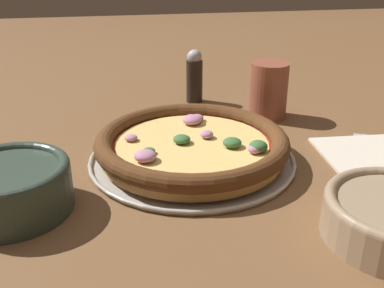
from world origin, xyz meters
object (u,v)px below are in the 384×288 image
(drinking_cup, at_px, (269,90))
(fork, at_px, (368,154))
(napkin, at_px, (367,155))
(pepper_shaker, at_px, (194,76))
(pizza_tray, at_px, (192,158))
(bowl_near, at_px, (10,186))
(pizza, at_px, (192,144))

(drinking_cup, bearing_deg, fork, -153.16)
(drinking_cup, bearing_deg, napkin, -154.85)
(pepper_shaker, bearing_deg, napkin, -145.88)
(pizza_tray, bearing_deg, drinking_cup, -47.33)
(bowl_near, height_order, drinking_cup, drinking_cup)
(pizza, bearing_deg, pepper_shaker, -11.58)
(bowl_near, relative_size, pepper_shaker, 1.35)
(bowl_near, bearing_deg, napkin, -83.53)
(pizza_tray, relative_size, fork, 1.67)
(pizza_tray, relative_size, bowl_near, 2.11)
(pizza, bearing_deg, fork, -96.57)
(drinking_cup, height_order, pepper_shaker, pepper_shaker)
(pizza, distance_m, fork, 0.27)
(pizza_tray, distance_m, pepper_shaker, 0.28)
(napkin, height_order, pepper_shaker, pepper_shaker)
(drinking_cup, bearing_deg, pepper_shaker, 46.06)
(pizza, bearing_deg, pizza_tray, 77.77)
(bowl_near, bearing_deg, drinking_cup, -58.49)
(bowl_near, bearing_deg, pepper_shaker, -38.90)
(pizza, xyz_separation_m, bowl_near, (-0.09, 0.24, 0.01))
(pizza_tray, height_order, bowl_near, bowl_near)
(drinking_cup, xyz_separation_m, napkin, (-0.19, -0.09, -0.05))
(pizza_tray, xyz_separation_m, napkin, (-0.04, -0.26, -0.00))
(drinking_cup, distance_m, pepper_shaker, 0.16)
(pizza, height_order, bowl_near, bowl_near)
(pizza, relative_size, pepper_shaker, 2.66)
(pizza, relative_size, fork, 1.56)
(bowl_near, distance_m, napkin, 0.50)
(bowl_near, relative_size, napkin, 0.94)
(bowl_near, distance_m, pepper_shaker, 0.46)
(pizza_tray, distance_m, drinking_cup, 0.24)
(bowl_near, xyz_separation_m, fork, (0.06, -0.50, -0.03))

